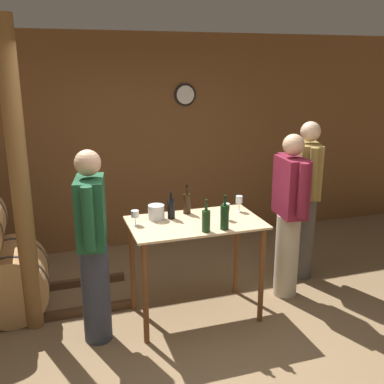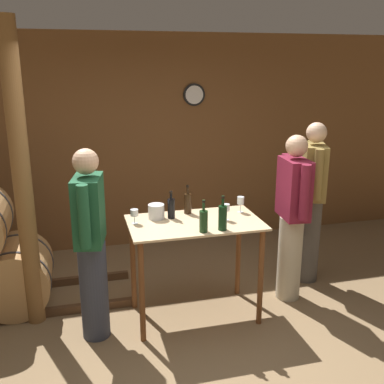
# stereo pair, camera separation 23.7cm
# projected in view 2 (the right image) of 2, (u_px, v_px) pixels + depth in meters

# --- Properties ---
(ground_plane) EXTENTS (14.00, 14.00, 0.00)m
(ground_plane) POSITION_uv_depth(u_px,v_px,m) (206.00, 360.00, 3.66)
(ground_plane) COLOR brown
(back_wall) EXTENTS (8.40, 0.08, 2.70)m
(back_wall) POSITION_uv_depth(u_px,v_px,m) (149.00, 143.00, 5.74)
(back_wall) COLOR brown
(back_wall) RESTS_ON ground_plane
(tasting_table) EXTENTS (1.20, 0.70, 0.95)m
(tasting_table) POSITION_uv_depth(u_px,v_px,m) (195.00, 240.00, 4.10)
(tasting_table) COLOR #D1B284
(tasting_table) RESTS_ON ground_plane
(wooden_post) EXTENTS (0.16, 0.16, 2.70)m
(wooden_post) POSITION_uv_depth(u_px,v_px,m) (22.00, 181.00, 3.86)
(wooden_post) COLOR brown
(wooden_post) RESTS_ON ground_plane
(wine_bottle_far_left) EXTENTS (0.07, 0.07, 0.26)m
(wine_bottle_far_left) POSITION_uv_depth(u_px,v_px,m) (171.00, 208.00, 4.11)
(wine_bottle_far_left) COLOR black
(wine_bottle_far_left) RESTS_ON tasting_table
(wine_bottle_left) EXTENTS (0.07, 0.07, 0.28)m
(wine_bottle_left) POSITION_uv_depth(u_px,v_px,m) (188.00, 203.00, 4.25)
(wine_bottle_left) COLOR black
(wine_bottle_left) RESTS_ON tasting_table
(wine_bottle_center) EXTENTS (0.07, 0.07, 0.28)m
(wine_bottle_center) POSITION_uv_depth(u_px,v_px,m) (204.00, 220.00, 3.78)
(wine_bottle_center) COLOR #193819
(wine_bottle_center) RESTS_ON tasting_table
(wine_bottle_right) EXTENTS (0.08, 0.08, 0.30)m
(wine_bottle_right) POSITION_uv_depth(u_px,v_px,m) (223.00, 217.00, 3.82)
(wine_bottle_right) COLOR black
(wine_bottle_right) RESTS_ON tasting_table
(wine_glass_near_left) EXTENTS (0.07, 0.07, 0.13)m
(wine_glass_near_left) POSITION_uv_depth(u_px,v_px,m) (134.00, 213.00, 3.97)
(wine_glass_near_left) COLOR silver
(wine_glass_near_left) RESTS_ON tasting_table
(wine_glass_near_center) EXTENTS (0.06, 0.06, 0.15)m
(wine_glass_near_center) POSITION_uv_depth(u_px,v_px,m) (226.00, 208.00, 4.06)
(wine_glass_near_center) COLOR silver
(wine_glass_near_center) RESTS_ON tasting_table
(wine_glass_near_right) EXTENTS (0.07, 0.07, 0.15)m
(wine_glass_near_right) POSITION_uv_depth(u_px,v_px,m) (241.00, 201.00, 4.28)
(wine_glass_near_right) COLOR silver
(wine_glass_near_right) RESTS_ON tasting_table
(ice_bucket) EXTENTS (0.15, 0.15, 0.14)m
(ice_bucket) POSITION_uv_depth(u_px,v_px,m) (156.00, 212.00, 4.11)
(ice_bucket) COLOR silver
(ice_bucket) RESTS_ON tasting_table
(person_host) EXTENTS (0.29, 0.58, 1.68)m
(person_host) POSITION_uv_depth(u_px,v_px,m) (91.00, 242.00, 3.75)
(person_host) COLOR #333847
(person_host) RESTS_ON ground_plane
(person_visitor_with_scarf) EXTENTS (0.25, 0.59, 1.68)m
(person_visitor_with_scarf) POSITION_uv_depth(u_px,v_px,m) (292.00, 215.00, 4.41)
(person_visitor_with_scarf) COLOR #B7AD93
(person_visitor_with_scarf) RESTS_ON ground_plane
(person_visitor_bearded) EXTENTS (0.34, 0.56, 1.75)m
(person_visitor_bearded) POSITION_uv_depth(u_px,v_px,m) (311.00, 200.00, 4.78)
(person_visitor_bearded) COLOR #4C4742
(person_visitor_bearded) RESTS_ON ground_plane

